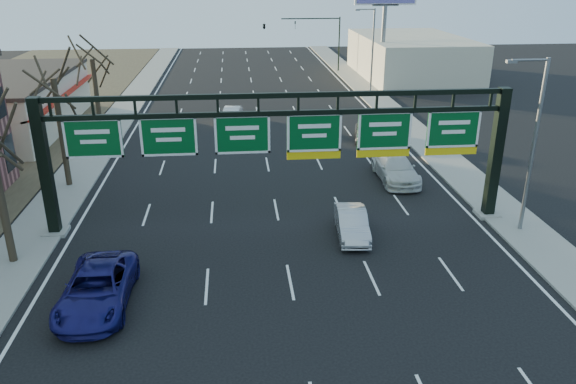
{
  "coord_description": "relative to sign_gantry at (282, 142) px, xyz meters",
  "views": [
    {
      "loc": [
        -2.19,
        -19.44,
        12.95
      ],
      "look_at": [
        0.16,
        4.7,
        3.2
      ],
      "focal_mm": 35.0,
      "sensor_mm": 36.0,
      "label": 1
    }
  ],
  "objects": [
    {
      "name": "ground",
      "position": [
        -0.16,
        -8.0,
        -4.63
      ],
      "size": [
        160.0,
        160.0,
        0.0
      ],
      "primitive_type": "plane",
      "color": "black",
      "rests_on": "ground"
    },
    {
      "name": "sidewalk_left",
      "position": [
        -12.96,
        12.0,
        -4.57
      ],
      "size": [
        3.0,
        120.0,
        0.12
      ],
      "primitive_type": "cube",
      "color": "gray",
      "rests_on": "ground"
    },
    {
      "name": "sidewalk_right",
      "position": [
        12.64,
        12.0,
        -4.57
      ],
      "size": [
        3.0,
        120.0,
        0.12
      ],
      "primitive_type": "cube",
      "color": "gray",
      "rests_on": "ground"
    },
    {
      "name": "lane_markings",
      "position": [
        -0.16,
        12.0,
        -4.62
      ],
      "size": [
        21.6,
        120.0,
        0.01
      ],
      "primitive_type": "cube",
      "color": "white",
      "rests_on": "ground"
    },
    {
      "name": "sign_gantry",
      "position": [
        0.0,
        0.0,
        0.0
      ],
      "size": [
        24.6,
        1.2,
        7.2
      ],
      "color": "black",
      "rests_on": "ground"
    },
    {
      "name": "cream_strip",
      "position": [
        -21.64,
        21.0,
        -2.27
      ],
      "size": [
        10.9,
        18.4,
        4.7
      ],
      "color": "beige",
      "rests_on": "ground"
    },
    {
      "name": "building_right_distant",
      "position": [
        19.84,
        42.0,
        -2.13
      ],
      "size": [
        12.0,
        20.0,
        5.0
      ],
      "primitive_type": "cube",
      "color": "beige",
      "rests_on": "ground"
    },
    {
      "name": "tree_mid",
      "position": [
        -12.96,
        7.0,
        3.23
      ],
      "size": [
        3.6,
        3.6,
        9.24
      ],
      "color": "#30271B",
      "rests_on": "sidewalk_left"
    },
    {
      "name": "tree_far",
      "position": [
        -12.96,
        17.0,
        2.86
      ],
      "size": [
        3.6,
        3.6,
        8.86
      ],
      "color": "#30271B",
      "rests_on": "sidewalk_left"
    },
    {
      "name": "streetlight_near",
      "position": [
        12.31,
        -2.0,
        0.45
      ],
      "size": [
        2.15,
        0.22,
        9.0
      ],
      "color": "slate",
      "rests_on": "sidewalk_right"
    },
    {
      "name": "streetlight_far",
      "position": [
        12.31,
        32.0,
        0.45
      ],
      "size": [
        2.15,
        0.22,
        9.0
      ],
      "color": "slate",
      "rests_on": "sidewalk_right"
    },
    {
      "name": "billboard_right",
      "position": [
        14.84,
        36.98,
        4.43
      ],
      "size": [
        7.0,
        0.5,
        12.0
      ],
      "color": "slate",
      "rests_on": "ground"
    },
    {
      "name": "traffic_signal_mast",
      "position": [
        5.53,
        47.0,
        0.87
      ],
      "size": [
        10.16,
        0.54,
        7.0
      ],
      "color": "black",
      "rests_on": "ground"
    },
    {
      "name": "car_blue_suv",
      "position": [
        -8.18,
        -7.09,
        -3.84
      ],
      "size": [
        2.68,
        5.73,
        1.59
      ],
      "primitive_type": "imported",
      "rotation": [
        0.0,
        0.0,
        -0.01
      ],
      "color": "navy",
      "rests_on": "ground"
    },
    {
      "name": "car_silver_sedan",
      "position": [
        3.46,
        -1.75,
        -3.93
      ],
      "size": [
        1.81,
        4.35,
        1.4
      ],
      "primitive_type": "imported",
      "rotation": [
        0.0,
        0.0,
        -0.08
      ],
      "color": "#AAAAAF",
      "rests_on": "ground"
    },
    {
      "name": "car_white_wagon",
      "position": [
        7.94,
        6.15,
        -3.82
      ],
      "size": [
        2.28,
        5.59,
        1.62
      ],
      "primitive_type": "imported",
      "rotation": [
        0.0,
        0.0,
        -0.0
      ],
      "color": "silver",
      "rests_on": "ground"
    },
    {
      "name": "car_grey_far",
      "position": [
        8.1,
        15.28,
        -3.89
      ],
      "size": [
        2.55,
        4.58,
        1.47
      ],
      "primitive_type": "imported",
      "rotation": [
        0.0,
        0.0,
        -0.2
      ],
      "color": "#444749",
      "rests_on": "ground"
    },
    {
      "name": "car_silver_distant",
      "position": [
        -2.58,
        21.82,
        -3.96
      ],
      "size": [
        2.07,
        4.26,
        1.34
      ],
      "primitive_type": "imported",
      "rotation": [
        0.0,
        0.0,
        -0.16
      ],
      "color": "silver",
      "rests_on": "ground"
    }
  ]
}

